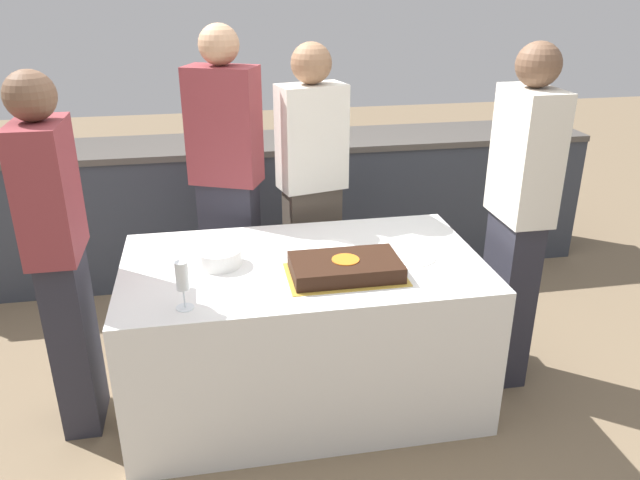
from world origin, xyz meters
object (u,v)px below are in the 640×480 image
at_px(cake, 345,267).
at_px(person_seated_left, 59,257).
at_px(plate_stack, 219,257).
at_px(person_seated_right, 518,217).
at_px(person_standing_back, 227,184).
at_px(person_cutting_cake, 312,187).
at_px(wine_glass, 182,278).

xyz_separation_m(cake, person_seated_left, (-1.20, 0.17, 0.07)).
bearing_deg(person_seated_left, plate_stack, -87.14).
bearing_deg(person_seated_right, cake, -78.98).
bearing_deg(person_seated_left, person_standing_back, -47.23).
height_order(cake, person_standing_back, person_standing_back).
relative_size(plate_stack, person_seated_left, 0.13).
xyz_separation_m(plate_stack, person_cutting_cake, (0.54, 0.65, 0.08)).
bearing_deg(cake, person_standing_back, 118.36).
height_order(wine_glass, person_standing_back, person_standing_back).
distance_m(person_seated_left, person_seated_right, 2.08).
relative_size(person_seated_right, person_standing_back, 0.98).
bearing_deg(person_standing_back, wine_glass, 101.39).
xyz_separation_m(cake, wine_glass, (-0.69, -0.17, 0.10)).
distance_m(wine_glass, person_cutting_cake, 1.23).
distance_m(cake, wine_glass, 0.71).
distance_m(wine_glass, person_seated_left, 0.62).
relative_size(plate_stack, person_seated_right, 0.12).
xyz_separation_m(cake, person_standing_back, (-0.46, 0.86, 0.13)).
xyz_separation_m(wine_glass, person_cutting_cake, (0.69, 1.03, -0.01)).
bearing_deg(person_seated_right, person_seated_left, -90.00).
height_order(cake, person_cutting_cake, person_cutting_cake).
bearing_deg(plate_stack, cake, -20.73).
relative_size(cake, person_seated_right, 0.30).
xyz_separation_m(plate_stack, person_standing_back, (0.08, 0.65, 0.13)).
relative_size(plate_stack, person_standing_back, 0.12).
bearing_deg(person_seated_left, wine_glass, -123.36).
bearing_deg(wine_glass, plate_stack, 68.74).
bearing_deg(person_cutting_cake, wine_glass, 42.96).
height_order(plate_stack, person_seated_right, person_seated_right).
height_order(wine_glass, person_seated_right, person_seated_right).
relative_size(person_cutting_cake, person_seated_left, 1.01).
bearing_deg(person_cutting_cake, person_standing_back, -13.31).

